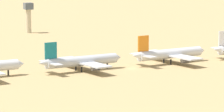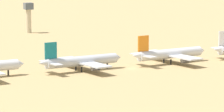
# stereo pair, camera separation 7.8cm
# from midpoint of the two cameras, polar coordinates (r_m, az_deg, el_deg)

# --- Properties ---
(ground) EXTENTS (4000.00, 4000.00, 0.00)m
(ground) POSITION_cam_midpoint_polar(r_m,az_deg,el_deg) (283.38, 1.70, -1.10)
(ground) COLOR tan
(parked_jet_teal_3) EXTENTS (39.08, 33.22, 12.92)m
(parked_jet_teal_3) POSITION_cam_midpoint_polar(r_m,az_deg,el_deg) (277.16, -2.64, -0.43)
(parked_jet_teal_3) COLOR silver
(parked_jet_teal_3) RESTS_ON ground
(parked_jet_orange_4) EXTENTS (40.24, 34.26, 13.31)m
(parked_jet_orange_4) POSITION_cam_midpoint_polar(r_m,az_deg,el_deg) (297.94, 4.86, 0.19)
(parked_jet_orange_4) COLOR silver
(parked_jet_orange_4) RESTS_ON ground
(control_tower) EXTENTS (5.20, 5.20, 18.69)m
(control_tower) POSITION_cam_midpoint_polar(r_m,az_deg,el_deg) (422.57, -7.06, 3.48)
(control_tower) COLOR #C6B793
(control_tower) RESTS_ON ground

